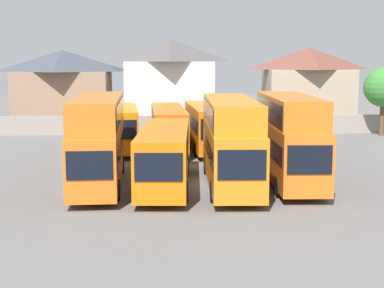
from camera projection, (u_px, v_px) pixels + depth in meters
The scene contains 14 objects.
ground at pixel (183, 142), 50.81m from camera, with size 140.00×140.00×0.00m, color #605E5B.
depot_boundary_wall at pixel (181, 125), 55.85m from camera, with size 56.00×0.50×1.80m, color gray.
bus_1 at pixel (99, 136), 32.76m from camera, with size 2.91×11.85×5.05m.
bus_2 at pixel (165, 154), 32.46m from camera, with size 3.17×11.60×3.33m.
bus_3 at pixel (230, 137), 32.58m from camera, with size 2.91×11.85×4.94m.
bus_4 at pixel (290, 135), 33.17m from camera, with size 2.84×10.49×5.08m.
bus_5 at pixel (121, 126), 45.63m from camera, with size 3.13×10.43×3.43m.
bus_6 at pixel (168, 126), 45.96m from camera, with size 2.88×12.02×3.36m.
bus_7 at pixel (206, 125), 45.98m from camera, with size 2.94×11.67×3.55m.
bus_8 at pixel (264, 124), 46.22m from camera, with size 2.88×10.94×3.53m.
house_terrace_left at pixel (64, 87), 63.96m from camera, with size 10.53×8.25×8.20m.
house_terrace_centre at pixel (169, 80), 65.22m from camera, with size 10.17×8.24×9.46m.
house_terrace_right at pixel (308, 85), 64.48m from camera, with size 9.87×6.59×8.49m.
tree_behind_wall at pixel (383, 88), 54.30m from camera, with size 3.69×3.69×6.42m.
Camera 1 is at (-1.79, -32.29, 7.11)m, focal length 54.19 mm.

